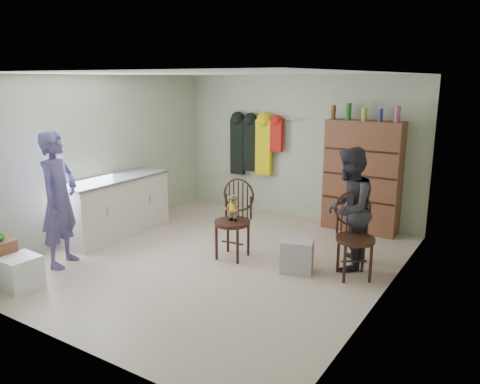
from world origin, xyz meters
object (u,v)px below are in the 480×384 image
Objects in this scene: counter at (116,206)px; dresser at (362,176)px; chair_far at (354,232)px; chair_front at (234,215)px.

counter is 3.96m from dresser.
counter is 0.90× the size of dresser.
dresser is at bearing 71.84° from chair_far.
counter is 1.72× the size of chair_far.
dresser is (1.11, 2.08, 0.30)m from chair_front.
chair_far is 1.92m from dresser.
dresser reaches higher than chair_front.
chair_front is 1.64m from chair_far.
chair_front is at bearing 6.08° from counter.
chair_far reaches higher than counter.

